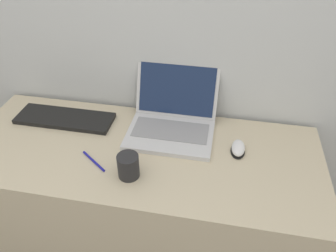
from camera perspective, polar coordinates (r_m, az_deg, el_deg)
The scene contains 7 objects.
wall_back at distance 1.41m, azimuth -2.40°, elevation 20.16°, with size 7.00×0.04×2.50m.
desk at distance 1.64m, azimuth -4.31°, elevation -14.29°, with size 1.49×0.60×0.77m.
laptop at distance 1.44m, azimuth 0.78°, elevation 1.41°, with size 0.37×0.35×0.25m.
drink_cup at distance 1.23m, azimuth -7.03°, elevation -6.85°, with size 0.08×0.08×0.10m.
computer_mouse at distance 1.37m, azimuth 12.12°, elevation -3.82°, with size 0.06×0.10×0.04m.
external_keyboard at distance 1.59m, azimuth -17.51°, elevation 1.28°, with size 0.45×0.15×0.02m.
pen at distance 1.33m, azimuth -12.82°, elevation -5.98°, with size 0.12×0.09×0.01m.
Camera 1 is at (0.31, -0.68, 1.67)m, focal length 35.00 mm.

